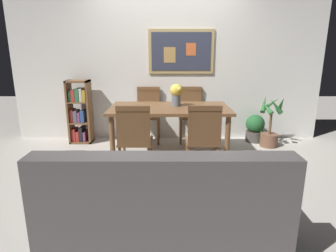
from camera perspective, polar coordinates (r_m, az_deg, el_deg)
ground_plane at (r=3.87m, az=-0.20°, el=-8.04°), size 12.00×12.00×0.00m
wall_back_with_painting at (r=4.91m, az=-0.11°, el=12.52°), size 5.20×0.14×2.60m
dining_table at (r=4.06m, az=0.34°, el=2.61°), size 1.68×0.90×0.73m
dining_chair_near_right at (r=3.40m, az=7.03°, el=-1.81°), size 0.40×0.41×0.91m
dining_chair_far_left at (r=4.81m, az=-3.94°, el=3.24°), size 0.40×0.41×0.91m
dining_chair_far_right at (r=4.83m, az=4.50°, el=3.28°), size 0.40×0.41×0.91m
dining_chair_near_left at (r=3.38m, az=-6.68°, el=-1.88°), size 0.40×0.41×0.91m
leather_couch at (r=2.33m, az=-0.92°, el=-15.88°), size 1.80×0.84×0.84m
bookshelf at (r=4.95m, az=-17.25°, el=2.51°), size 0.36×0.28×1.04m
potted_ivy at (r=5.04m, az=16.96°, el=-0.43°), size 0.31×0.32×0.51m
potted_palm at (r=4.84m, az=19.69°, el=-0.33°), size 0.39×0.38×0.84m
flower_vase at (r=4.08m, az=1.69°, el=6.60°), size 0.19×0.19×0.32m
tv_remote at (r=3.91m, az=6.97°, el=3.46°), size 0.16×0.06×0.02m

